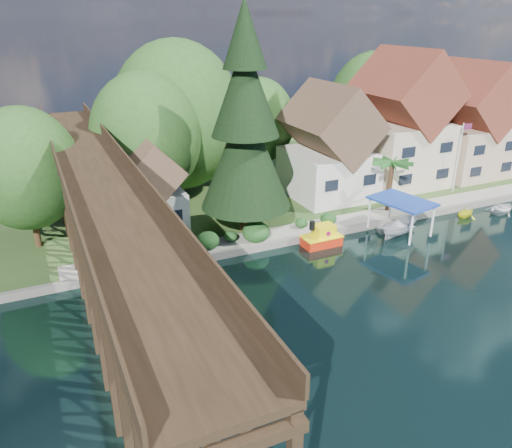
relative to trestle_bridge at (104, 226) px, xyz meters
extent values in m
plane|color=black|center=(16.00, -5.17, -5.35)|extent=(140.00, 140.00, 0.00)
cube|color=#29481C|center=(16.00, 28.83, -5.10)|extent=(140.00, 52.00, 0.50)
cube|color=slate|center=(20.00, 2.83, -5.04)|extent=(60.00, 0.40, 0.62)
cube|color=gray|center=(22.00, 4.13, -4.82)|extent=(50.00, 2.60, 0.06)
cube|color=black|center=(0.00, -14.77, -1.35)|extent=(4.00, 0.36, 8.00)
cube|color=black|center=(0.00, -11.57, -1.35)|extent=(4.00, 0.36, 8.00)
cube|color=black|center=(0.00, -8.37, -1.35)|extent=(4.00, 0.36, 8.00)
cube|color=black|center=(0.00, -5.17, -1.35)|extent=(4.00, 0.36, 8.00)
cube|color=black|center=(0.00, -1.97, -1.35)|extent=(4.00, 0.36, 8.00)
cube|color=black|center=(0.00, 1.23, -1.35)|extent=(4.00, 0.36, 8.00)
cube|color=black|center=(0.00, 4.43, -1.35)|extent=(4.00, 0.36, 8.00)
cube|color=black|center=(0.00, 7.63, -1.35)|extent=(4.00, 0.36, 8.00)
cube|color=black|center=(0.00, 10.83, -1.35)|extent=(4.00, 0.36, 8.00)
cube|color=black|center=(0.00, 14.03, -1.35)|extent=(4.00, 0.36, 8.00)
cube|color=black|center=(0.00, 17.23, -1.35)|extent=(4.00, 0.36, 8.00)
cube|color=black|center=(0.00, 20.43, -1.35)|extent=(4.00, 0.36, 8.00)
cube|color=black|center=(-1.75, 0.83, 2.70)|extent=(0.35, 44.00, 0.35)
cube|color=black|center=(1.75, 0.83, 2.70)|extent=(0.35, 44.00, 0.35)
cube|color=black|center=(0.00, 0.83, 3.00)|extent=(4.00, 44.00, 0.30)
cube|color=black|center=(-2.00, 0.83, 3.55)|extent=(0.12, 44.00, 0.80)
cube|color=black|center=(2.00, 0.83, 3.55)|extent=(0.12, 44.00, 0.80)
cube|color=silver|center=(23.00, 10.83, -2.60)|extent=(7.50, 8.00, 4.50)
cube|color=#4E3829|center=(23.00, 10.83, 2.35)|extent=(7.64, 8.64, 7.64)
cube|color=black|center=(20.90, 6.79, -2.37)|extent=(1.35, 0.08, 1.00)
cube|color=black|center=(25.10, 6.79, -2.37)|extent=(1.35, 0.08, 1.00)
cube|color=beige|center=(32.00, 11.33, -1.60)|extent=(8.50, 8.50, 6.50)
cube|color=brown|center=(32.00, 11.33, 4.71)|extent=(8.65, 9.18, 8.65)
cube|color=black|center=(29.62, 7.04, -1.27)|extent=(1.53, 0.08, 1.00)
cube|color=black|center=(34.38, 7.04, -1.27)|extent=(1.53, 0.08, 1.00)
cube|color=tan|center=(41.00, 10.83, -2.10)|extent=(8.00, 8.00, 5.50)
cube|color=brown|center=(41.00, 10.83, 3.53)|extent=(8.15, 8.64, 8.15)
cube|color=black|center=(38.76, 6.79, -1.82)|extent=(1.44, 0.08, 1.00)
cube|color=black|center=(43.24, 6.79, -1.82)|extent=(1.44, 0.08, 1.00)
cube|color=silver|center=(5.00, 9.33, -3.10)|extent=(5.00, 5.00, 3.50)
cube|color=#4E3829|center=(5.00, 9.33, 0.45)|extent=(5.09, 5.40, 5.09)
cube|color=black|center=(3.60, 6.79, -2.92)|extent=(0.90, 0.08, 1.00)
cube|color=black|center=(6.40, 6.79, -2.92)|extent=(0.90, 0.08, 1.00)
cylinder|color=#382314|center=(6.00, 13.83, -2.60)|extent=(0.50, 0.50, 4.50)
ellipsoid|color=#224B1A|center=(6.00, 13.83, 2.15)|extent=(4.40, 4.40, 5.06)
cylinder|color=#382314|center=(10.00, 17.83, -2.37)|extent=(0.50, 0.50, 4.95)
ellipsoid|color=#224B1A|center=(10.00, 17.83, 2.85)|extent=(5.00, 5.00, 5.75)
cylinder|color=#382314|center=(19.00, 18.83, -2.82)|extent=(0.50, 0.50, 4.05)
ellipsoid|color=#224B1A|center=(19.00, 18.83, 1.45)|extent=(4.00, 4.00, 4.60)
cylinder|color=#382314|center=(34.00, 18.83, -2.60)|extent=(0.50, 0.50, 4.50)
ellipsoid|color=#224B1A|center=(34.00, 18.83, 2.15)|extent=(4.60, 4.60, 5.29)
cylinder|color=#382314|center=(42.00, 14.83, -3.05)|extent=(0.50, 0.50, 3.60)
ellipsoid|color=#224B1A|center=(42.00, 14.83, 0.75)|extent=(3.80, 3.80, 4.37)
cylinder|color=#382314|center=(-4.00, 9.83, -2.82)|extent=(0.50, 0.50, 4.05)
ellipsoid|color=#224B1A|center=(-4.00, 9.83, 1.45)|extent=(4.00, 4.00, 4.60)
ellipsoid|color=#184318|center=(8.00, 4.03, -4.08)|extent=(1.98, 1.98, 1.53)
ellipsoid|color=#184318|center=(10.00, 4.33, -4.25)|extent=(1.54, 1.54, 1.19)
ellipsoid|color=#184318|center=(12.00, 3.83, -4.00)|extent=(2.20, 2.20, 1.70)
ellipsoid|color=#184318|center=(5.00, 4.23, -4.17)|extent=(1.76, 1.76, 1.36)
ellipsoid|color=#184318|center=(16.50, 4.43, -4.25)|extent=(1.54, 1.54, 1.19)
ellipsoid|color=#184318|center=(19.00, 4.13, -4.17)|extent=(1.76, 1.76, 1.36)
cylinder|color=#382314|center=(12.08, 5.99, -3.18)|extent=(1.00, 1.00, 3.33)
cone|color=black|center=(12.08, 5.99, 1.81)|extent=(7.33, 7.33, 8.88)
cone|color=black|center=(12.08, 5.99, 6.81)|extent=(5.33, 5.33, 7.22)
cone|color=black|center=(12.08, 5.99, 10.70)|extent=(3.33, 3.33, 5.00)
cylinder|color=#382314|center=(25.83, 4.76, -2.68)|extent=(0.43, 0.43, 4.35)
ellipsoid|color=#1C4E1A|center=(25.83, 4.76, -0.31)|extent=(3.58, 3.58, 0.99)
cylinder|color=white|center=(35.40, 6.30, -1.33)|extent=(0.10, 0.10, 7.03)
cube|color=#A8140C|center=(35.95, 6.27, 1.78)|extent=(1.01, 0.10, 0.60)
cube|color=red|center=(16.83, 1.68, -4.99)|extent=(3.12, 1.69, 0.83)
cube|color=#FFE80D|center=(16.83, 1.68, -4.54)|extent=(3.22, 1.79, 0.10)
cube|color=#FFE80D|center=(17.04, 1.68, -4.11)|extent=(1.67, 1.26, 1.03)
cylinder|color=black|center=(15.90, 1.67, -3.44)|extent=(0.45, 0.45, 0.72)
cylinder|color=#990B50|center=(17.04, 1.04, -4.11)|extent=(0.37, 0.09, 0.37)
cylinder|color=#990B50|center=(17.03, 2.32, -4.11)|extent=(0.37, 0.09, 0.37)
cylinder|color=#990B50|center=(17.86, 1.69, -4.11)|extent=(0.09, 0.37, 0.37)
imported|color=silver|center=(24.21, 1.39, -4.99)|extent=(3.99, 3.28, 0.72)
imported|color=silver|center=(23.81, 0.66, -4.58)|extent=(4.23, 2.33, 1.54)
cube|color=#1A40AD|center=(23.81, 0.66, -2.25)|extent=(4.39, 5.57, 0.19)
cylinder|color=white|center=(25.64, -1.16, -3.65)|extent=(0.19, 0.19, 2.79)
cylinder|color=white|center=(24.71, 3.08, -3.65)|extent=(0.19, 0.19, 2.79)
cylinder|color=white|center=(22.91, -1.75, -3.65)|extent=(0.19, 0.19, 2.79)
cylinder|color=white|center=(21.99, 2.48, -3.65)|extent=(0.19, 0.19, 2.79)
imported|color=#F4F51B|center=(32.13, 1.37, -4.76)|extent=(2.53, 2.28, 1.18)
imported|color=silver|center=(36.55, 1.06, -5.00)|extent=(3.88, 3.25, 0.69)
camera|label=1|loc=(-3.16, -29.45, 11.99)|focal=35.00mm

